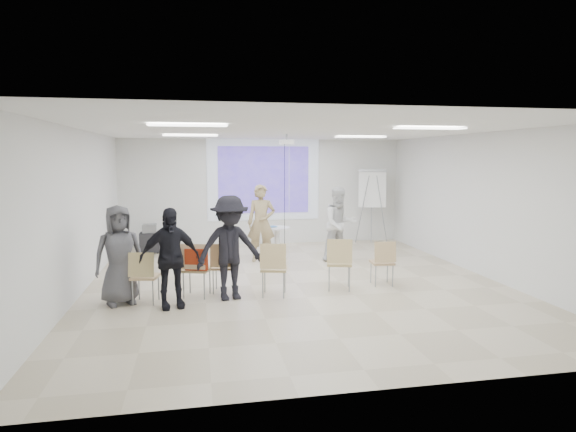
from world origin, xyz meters
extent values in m
cube|color=beige|center=(0.00, 0.00, -0.05)|extent=(8.00, 9.00, 0.10)
cube|color=white|center=(0.00, 0.00, 3.05)|extent=(8.00, 9.00, 0.10)
cube|color=silver|center=(0.00, 4.55, 1.50)|extent=(8.00, 0.10, 3.00)
cube|color=silver|center=(-4.05, 0.00, 1.50)|extent=(0.10, 9.00, 3.00)
cube|color=silver|center=(4.05, 0.00, 1.50)|extent=(0.10, 9.00, 3.00)
cube|color=silver|center=(0.00, 4.49, 1.85)|extent=(3.20, 0.01, 2.30)
cube|color=#4D37BD|center=(0.00, 4.47, 1.85)|extent=(2.60, 0.01, 1.90)
cylinder|color=white|center=(0.03, 2.43, 0.03)|extent=(0.58, 0.58, 0.05)
cylinder|color=white|center=(0.03, 2.43, 0.38)|extent=(0.16, 0.16, 0.70)
cylinder|color=silver|center=(0.03, 2.43, 0.76)|extent=(0.79, 0.79, 0.04)
cube|color=white|center=(0.10, 2.41, 0.78)|extent=(0.26, 0.23, 0.01)
cube|color=#4295C6|center=(-0.07, 2.47, 0.79)|extent=(0.20, 0.25, 0.02)
imported|color=tan|center=(-0.39, 2.20, 1.05)|extent=(0.84, 0.64, 2.09)
imported|color=white|center=(1.47, 1.88, 0.98)|extent=(1.04, 0.88, 1.97)
cube|color=white|center=(-0.21, 2.45, 1.38)|extent=(0.07, 0.14, 0.04)
cube|color=white|center=(1.29, 2.13, 1.33)|extent=(0.06, 0.13, 0.04)
cube|color=tan|center=(-2.78, -0.78, 0.46)|extent=(0.50, 0.50, 0.04)
cube|color=tan|center=(-2.82, -0.97, 0.71)|extent=(0.43, 0.17, 0.41)
cylinder|color=#92949A|center=(-2.99, -0.91, 0.22)|extent=(0.03, 0.03, 0.45)
cylinder|color=#96999F|center=(-2.65, -0.98, 0.22)|extent=(0.03, 0.03, 0.45)
cylinder|color=#94979C|center=(-2.92, -0.57, 0.22)|extent=(0.03, 0.03, 0.45)
cylinder|color=gray|center=(-2.58, -0.64, 0.22)|extent=(0.03, 0.03, 0.45)
cube|color=tan|center=(-1.92, -0.56, 0.50)|extent=(0.57, 0.57, 0.04)
cube|color=tan|center=(-1.98, -0.77, 0.77)|extent=(0.47, 0.22, 0.44)
cylinder|color=gray|center=(-2.15, -0.68, 0.24)|extent=(0.03, 0.03, 0.48)
cylinder|color=gray|center=(-1.80, -0.79, 0.24)|extent=(0.03, 0.03, 0.48)
cylinder|color=gray|center=(-2.05, -0.32, 0.24)|extent=(0.03, 0.03, 0.48)
cylinder|color=#93959B|center=(-1.69, -0.43, 0.24)|extent=(0.03, 0.03, 0.48)
cube|color=tan|center=(-1.42, -0.34, 0.47)|extent=(0.51, 0.51, 0.04)
cube|color=tan|center=(-1.46, -0.55, 0.73)|extent=(0.45, 0.17, 0.42)
cylinder|color=#92959A|center=(-1.63, -0.48, 0.23)|extent=(0.03, 0.03, 0.46)
cylinder|color=gray|center=(-1.28, -0.55, 0.23)|extent=(0.03, 0.03, 0.46)
cylinder|color=gray|center=(-1.56, -0.14, 0.23)|extent=(0.03, 0.03, 0.46)
cylinder|color=gray|center=(-1.22, -0.20, 0.23)|extent=(0.03, 0.03, 0.46)
cube|color=tan|center=(-0.55, -0.76, 0.49)|extent=(0.55, 0.55, 0.04)
cube|color=tan|center=(-0.60, -0.97, 0.76)|extent=(0.47, 0.20, 0.44)
cylinder|color=gray|center=(-0.78, -0.89, 0.24)|extent=(0.03, 0.03, 0.48)
cylinder|color=gray|center=(-0.42, -0.98, 0.24)|extent=(0.03, 0.03, 0.48)
cylinder|color=gray|center=(-0.69, -0.53, 0.24)|extent=(0.03, 0.03, 0.48)
cylinder|color=#93969B|center=(-0.33, -0.62, 0.24)|extent=(0.03, 0.03, 0.48)
cube|color=tan|center=(0.73, -0.56, 0.50)|extent=(0.57, 0.57, 0.04)
cube|color=tan|center=(0.67, -0.77, 0.77)|extent=(0.47, 0.22, 0.44)
cylinder|color=gray|center=(0.50, -0.69, 0.24)|extent=(0.03, 0.03, 0.48)
cylinder|color=gray|center=(0.86, -0.79, 0.24)|extent=(0.03, 0.03, 0.48)
cylinder|color=gray|center=(0.60, -0.33, 0.24)|extent=(0.03, 0.03, 0.48)
cylinder|color=gray|center=(0.96, -0.43, 0.24)|extent=(0.03, 0.03, 0.48)
cube|color=tan|center=(1.63, -0.43, 0.45)|extent=(0.45, 0.45, 0.04)
cube|color=tan|center=(1.61, -0.63, 0.69)|extent=(0.42, 0.12, 0.40)
cylinder|color=gray|center=(1.45, -0.59, 0.22)|extent=(0.02, 0.02, 0.44)
cylinder|color=gray|center=(1.78, -0.62, 0.22)|extent=(0.02, 0.02, 0.44)
cylinder|color=gray|center=(1.48, -0.25, 0.22)|extent=(0.02, 0.02, 0.44)
cylinder|color=gray|center=(1.81, -0.28, 0.22)|extent=(0.02, 0.02, 0.44)
cube|color=#B13115|center=(-1.92, -0.78, 0.72)|extent=(0.40, 0.20, 0.38)
imported|color=black|center=(-1.42, -0.32, 0.50)|extent=(0.38, 0.31, 0.03)
imported|color=black|center=(-2.35, -1.13, 0.96)|extent=(1.24, 0.92, 1.92)
imported|color=black|center=(-1.34, -0.84, 1.04)|extent=(1.46, 0.98, 2.07)
imported|color=#545459|center=(-3.20, -0.76, 0.95)|extent=(1.08, 0.89, 1.89)
cylinder|color=gray|center=(2.77, 3.94, 1.00)|extent=(0.30, 0.34, 1.96)
cylinder|color=gray|center=(3.29, 3.77, 1.00)|extent=(0.42, 0.13, 1.96)
cylinder|color=#96999E|center=(3.14, 4.19, 1.00)|extent=(0.16, 0.43, 1.96)
cube|color=white|center=(3.07, 3.98, 1.61)|extent=(0.81, 0.45, 1.10)
cube|color=gray|center=(3.08, 4.02, 2.11)|extent=(0.78, 0.31, 0.08)
cube|color=black|center=(-3.12, 3.75, 0.28)|extent=(0.50, 0.40, 0.50)
cube|color=gray|center=(-3.12, 3.75, 0.64)|extent=(0.35, 0.30, 0.22)
cylinder|color=black|center=(-3.32, 3.60, 0.03)|extent=(0.06, 0.06, 0.06)
cylinder|color=black|center=(-2.92, 3.60, 0.03)|extent=(0.06, 0.06, 0.06)
cylinder|color=black|center=(-3.32, 3.90, 0.03)|extent=(0.06, 0.06, 0.06)
cylinder|color=black|center=(-2.92, 3.90, 0.03)|extent=(0.06, 0.06, 0.06)
cube|color=white|center=(0.10, 1.50, 2.82)|extent=(0.30, 0.25, 0.10)
cylinder|color=gray|center=(0.10, 1.50, 2.93)|extent=(0.04, 0.04, 0.14)
cylinder|color=black|center=(0.04, 1.42, 1.39)|extent=(0.01, 0.01, 2.77)
cylinder|color=white|center=(0.14, 1.40, 1.39)|extent=(0.01, 0.01, 2.77)
cube|color=white|center=(-2.00, 2.00, 2.97)|extent=(1.20, 0.30, 0.02)
cube|color=white|center=(2.00, 2.00, 2.97)|extent=(1.20, 0.30, 0.02)
cube|color=white|center=(-2.00, -1.50, 2.97)|extent=(1.20, 0.30, 0.02)
cube|color=white|center=(2.00, -1.50, 2.97)|extent=(1.20, 0.30, 0.02)
camera|label=1|loc=(-1.89, -9.12, 2.48)|focal=30.00mm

